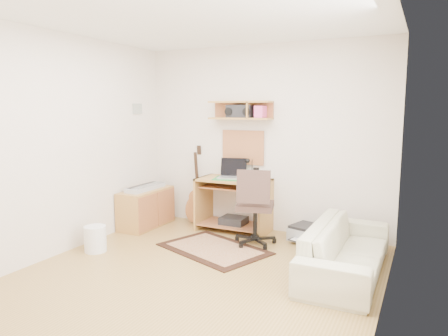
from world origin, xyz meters
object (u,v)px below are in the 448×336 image
at_px(task_chair, 255,206).
at_px(sofa, 347,241).
at_px(desk, 234,205).
at_px(printer, 311,235).
at_px(cabinet, 146,208).

relative_size(task_chair, sofa, 0.56).
xyz_separation_m(desk, task_chair, (0.49, -0.42, 0.13)).
bearing_deg(printer, desk, -162.25).
xyz_separation_m(cabinet, sofa, (2.96, -0.51, 0.08)).
distance_m(printer, sofa, 1.11).
distance_m(task_chair, sofa, 1.30).
bearing_deg(cabinet, task_chair, -2.13).
distance_m(cabinet, printer, 2.40).
xyz_separation_m(task_chair, printer, (0.61, 0.44, -0.42)).
bearing_deg(sofa, task_chair, 69.70).
bearing_deg(task_chair, desk, 124.22).
distance_m(cabinet, sofa, 3.01).
xyz_separation_m(desk, cabinet, (-1.25, -0.36, -0.10)).
height_order(cabinet, sofa, sofa).
bearing_deg(printer, cabinet, -154.15).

